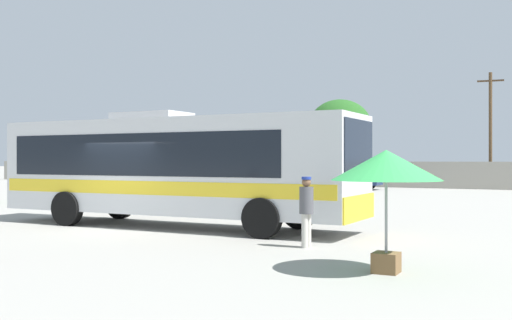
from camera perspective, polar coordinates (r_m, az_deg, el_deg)
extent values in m
plane|color=gray|center=(26.29, 1.45, -4.35)|extent=(300.00, 300.00, 0.00)
cube|color=#9E998C|center=(44.91, 12.44, -1.34)|extent=(80.00, 0.30, 1.88)
cube|color=silver|center=(18.04, -7.69, -0.56)|extent=(11.29, 2.56, 2.75)
cube|color=black|center=(18.37, -9.14, 0.48)|extent=(9.26, 2.59, 1.21)
cube|color=yellow|center=(18.06, -7.69, -2.48)|extent=(11.06, 2.58, 0.38)
cube|color=#19212D|center=(15.53, 9.74, 1.17)|extent=(0.04, 2.30, 1.43)
cube|color=yellow|center=(15.58, 9.76, -4.49)|extent=(0.06, 2.50, 0.66)
cube|color=#B2B2B2|center=(18.58, -9.84, 4.06)|extent=(2.20, 1.40, 0.24)
cylinder|color=black|center=(17.49, 4.15, -4.83)|extent=(1.04, 0.30, 1.04)
cylinder|color=black|center=(15.27, 0.56, -5.53)|extent=(1.04, 0.30, 1.04)
cylinder|color=black|center=(20.95, -12.78, -4.03)|extent=(1.04, 0.30, 1.04)
cylinder|color=black|center=(19.14, -17.49, -4.41)|extent=(1.04, 0.30, 1.04)
cylinder|color=#B7B2A8|center=(13.82, 4.97, -6.67)|extent=(0.14, 0.14, 0.77)
cylinder|color=#B7B2A8|center=(13.70, 4.64, -6.73)|extent=(0.14, 0.14, 0.77)
cylinder|color=#4C4C51|center=(13.70, 4.81, -3.83)|extent=(0.37, 0.37, 0.61)
sphere|color=brown|center=(13.68, 4.81, -2.12)|extent=(0.21, 0.21, 0.21)
cylinder|color=navy|center=(13.68, 4.81, -1.73)|extent=(0.22, 0.22, 0.06)
cylinder|color=gray|center=(10.86, 12.25, -4.92)|extent=(0.05, 0.05, 2.12)
cone|color=green|center=(10.82, 12.25, -0.48)|extent=(1.96, 1.96, 0.54)
cube|color=brown|center=(10.97, 12.25, -9.51)|extent=(0.44, 0.44, 0.36)
cube|color=#B7BABF|center=(46.05, -5.20, -1.67)|extent=(4.18, 2.01, 0.67)
cube|color=black|center=(45.94, -4.98, -0.91)|extent=(2.33, 1.77, 0.55)
cylinder|color=black|center=(45.94, -7.12, -2.09)|extent=(0.65, 0.25, 0.64)
cylinder|color=black|center=(47.45, -6.02, -2.02)|extent=(0.65, 0.25, 0.64)
cylinder|color=black|center=(44.68, -4.34, -2.15)|extent=(0.65, 0.25, 0.64)
cylinder|color=black|center=(46.24, -3.30, -2.07)|extent=(0.65, 0.25, 0.64)
cube|color=black|center=(43.33, 1.36, -1.81)|extent=(4.30, 1.89, 0.60)
cube|color=black|center=(43.41, 1.11, -1.09)|extent=(2.38, 1.71, 0.49)
cylinder|color=black|center=(43.55, 3.44, -2.20)|extent=(0.64, 0.23, 0.64)
cylinder|color=black|center=(41.96, 2.42, -2.28)|extent=(0.64, 0.23, 0.64)
cylinder|color=black|center=(44.73, 0.37, -2.14)|extent=(0.64, 0.23, 0.64)
cylinder|color=black|center=(43.18, -0.73, -2.22)|extent=(0.64, 0.23, 0.64)
cube|color=navy|center=(41.21, 8.71, -1.86)|extent=(4.45, 1.97, 0.66)
cube|color=black|center=(41.13, 9.01, -1.03)|extent=(2.47, 1.75, 0.54)
cylinder|color=black|center=(40.78, 6.53, -2.35)|extent=(0.65, 0.24, 0.64)
cylinder|color=black|center=(42.46, 7.28, -2.26)|extent=(0.65, 0.24, 0.64)
cylinder|color=black|center=(40.01, 10.23, -2.40)|extent=(0.65, 0.24, 0.64)
cylinder|color=black|center=(41.72, 10.84, -2.30)|extent=(0.65, 0.24, 0.64)
cylinder|color=#4C3823|center=(45.99, 21.37, 2.66)|extent=(0.24, 0.24, 8.25)
cube|color=#473321|center=(46.29, 21.37, 7.02)|extent=(1.80, 0.28, 0.12)
cylinder|color=brown|center=(53.20, -2.49, -0.33)|extent=(0.32, 0.32, 3.37)
ellipsoid|color=#2D6628|center=(53.26, -2.49, 2.74)|extent=(3.34, 3.34, 2.84)
cylinder|color=brown|center=(52.01, 7.96, -0.51)|extent=(0.32, 0.32, 3.06)
ellipsoid|color=#23561E|center=(52.09, 7.96, 3.23)|extent=(5.34, 5.34, 4.54)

